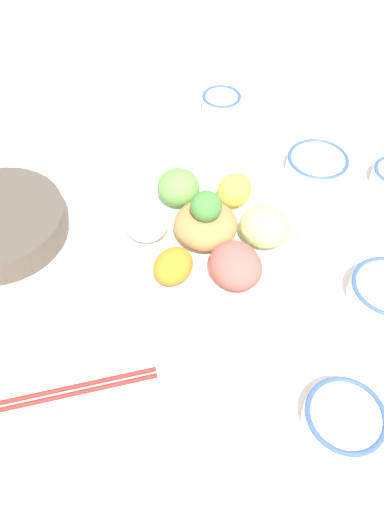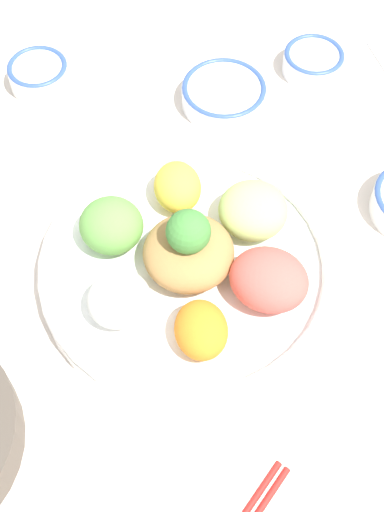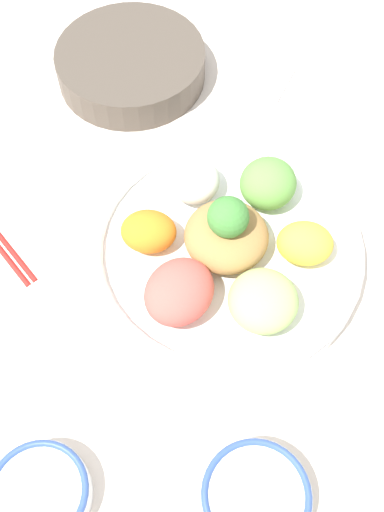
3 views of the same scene
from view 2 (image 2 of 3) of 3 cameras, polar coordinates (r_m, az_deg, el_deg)
name	(u,v)px [view 2 (image 2 of 3)]	position (r m, az deg, el deg)	size (l,w,h in m)	color
ground_plane	(213,272)	(0.85, 1.71, -1.31)	(2.40, 2.40, 0.00)	silver
salad_platter	(191,261)	(0.82, -0.11, -0.41)	(0.35, 0.35, 0.11)	white
rice_bowl_blue	(224,94)	(1.00, 2.56, 12.83)	(0.12, 0.12, 0.03)	white
rice_bowl_plain	(313,61)	(1.06, 9.67, 15.14)	(0.09, 0.09, 0.03)	white
sauce_bowl_far	(39,74)	(1.05, -12.17, 14.05)	(0.08, 0.08, 0.04)	white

